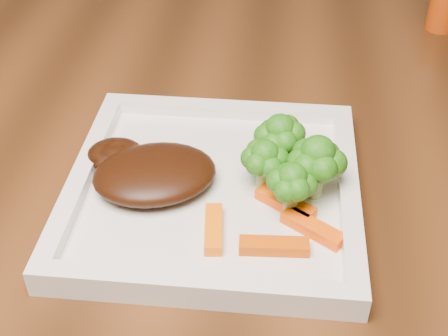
# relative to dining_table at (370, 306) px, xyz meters

# --- Properties ---
(dining_table) EXTENTS (1.60, 0.90, 0.75)m
(dining_table) POSITION_rel_dining_table_xyz_m (0.00, 0.00, 0.00)
(dining_table) COLOR #4F2A12
(dining_table) RESTS_ON floor
(plate) EXTENTS (0.27, 0.27, 0.01)m
(plate) POSITION_rel_dining_table_xyz_m (-0.22, -0.19, 0.38)
(plate) COLOR white
(plate) RESTS_ON dining_table
(steak) EXTENTS (0.14, 0.12, 0.03)m
(steak) POSITION_rel_dining_table_xyz_m (-0.27, -0.20, 0.40)
(steak) COLOR black
(steak) RESTS_ON plate
(broccoli_0) EXTENTS (0.05, 0.05, 0.07)m
(broccoli_0) POSITION_rel_dining_table_xyz_m (-0.16, -0.15, 0.42)
(broccoli_0) COLOR #137715
(broccoli_0) RESTS_ON plate
(broccoli_1) EXTENTS (0.07, 0.07, 0.06)m
(broccoli_1) POSITION_rel_dining_table_xyz_m (-0.12, -0.19, 0.42)
(broccoli_1) COLOR #0F5E10
(broccoli_1) RESTS_ON plate
(broccoli_2) EXTENTS (0.06, 0.06, 0.06)m
(broccoli_2) POSITION_rel_dining_table_xyz_m (-0.15, -0.22, 0.42)
(broccoli_2) COLOR #246310
(broccoli_2) RESTS_ON plate
(broccoli_3) EXTENTS (0.06, 0.06, 0.06)m
(broccoli_3) POSITION_rel_dining_table_xyz_m (-0.17, -0.19, 0.42)
(broccoli_3) COLOR #387413
(broccoli_3) RESTS_ON plate
(carrot_0) EXTENTS (0.06, 0.02, 0.01)m
(carrot_0) POSITION_rel_dining_table_xyz_m (-0.16, -0.27, 0.39)
(carrot_0) COLOR #CC4803
(carrot_0) RESTS_ON plate
(carrot_1) EXTENTS (0.06, 0.05, 0.01)m
(carrot_1) POSITION_rel_dining_table_xyz_m (-0.13, -0.25, 0.39)
(carrot_1) COLOR #F55104
(carrot_1) RESTS_ON plate
(carrot_2) EXTENTS (0.02, 0.06, 0.01)m
(carrot_2) POSITION_rel_dining_table_xyz_m (-0.21, -0.26, 0.39)
(carrot_2) COLOR #FF6E04
(carrot_2) RESTS_ON plate
(carrot_3) EXTENTS (0.06, 0.03, 0.01)m
(carrot_3) POSITION_rel_dining_table_xyz_m (-0.11, -0.15, 0.39)
(carrot_3) COLOR #FA5404
(carrot_3) RESTS_ON plate
(carrot_5) EXTENTS (0.06, 0.05, 0.01)m
(carrot_5) POSITION_rel_dining_table_xyz_m (-0.15, -0.22, 0.39)
(carrot_5) COLOR #FF5604
(carrot_5) RESTS_ON plate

